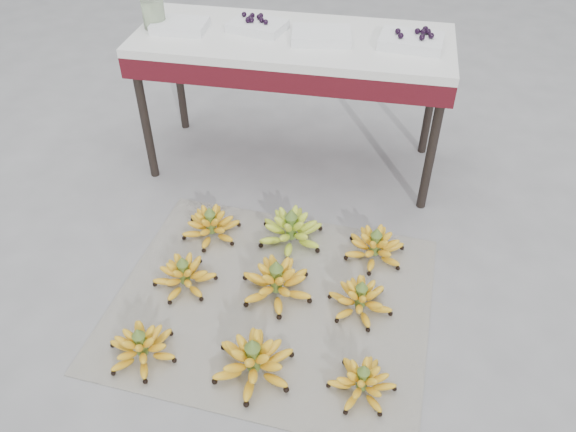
% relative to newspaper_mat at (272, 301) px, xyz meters
% --- Properties ---
extents(ground, '(60.00, 60.00, 0.00)m').
position_rel_newspaper_mat_xyz_m(ground, '(0.01, -0.05, -0.00)').
color(ground, slate).
rests_on(ground, ground).
extents(newspaper_mat, '(1.32, 1.13, 0.01)m').
position_rel_newspaper_mat_xyz_m(newspaper_mat, '(0.00, 0.00, 0.00)').
color(newspaper_mat, beige).
rests_on(newspaper_mat, ground).
extents(bunch_front_left, '(0.33, 0.33, 0.15)m').
position_rel_newspaper_mat_xyz_m(bunch_front_left, '(-0.41, -0.35, 0.06)').
color(bunch_front_left, yellow).
rests_on(bunch_front_left, newspaper_mat).
extents(bunch_front_center, '(0.39, 0.39, 0.18)m').
position_rel_newspaper_mat_xyz_m(bunch_front_center, '(0.01, -0.34, 0.06)').
color(bunch_front_center, yellow).
rests_on(bunch_front_center, newspaper_mat).
extents(bunch_front_right, '(0.26, 0.26, 0.14)m').
position_rel_newspaper_mat_xyz_m(bunch_front_right, '(0.39, -0.34, 0.05)').
color(bunch_front_right, yellow).
rests_on(bunch_front_right, newspaper_mat).
extents(bunch_mid_left, '(0.26, 0.26, 0.16)m').
position_rel_newspaper_mat_xyz_m(bunch_mid_left, '(-0.37, 0.02, 0.06)').
color(bunch_mid_left, yellow).
rests_on(bunch_mid_left, newspaper_mat).
extents(bunch_mid_center, '(0.39, 0.39, 0.18)m').
position_rel_newspaper_mat_xyz_m(bunch_mid_center, '(0.01, 0.05, 0.07)').
color(bunch_mid_center, yellow).
rests_on(bunch_mid_center, newspaper_mat).
extents(bunch_mid_right, '(0.33, 0.33, 0.16)m').
position_rel_newspaper_mat_xyz_m(bunch_mid_right, '(0.35, 0.03, 0.06)').
color(bunch_mid_right, yellow).
rests_on(bunch_mid_right, newspaper_mat).
extents(bunch_back_left, '(0.33, 0.33, 0.16)m').
position_rel_newspaper_mat_xyz_m(bunch_back_left, '(-0.35, 0.34, 0.06)').
color(bunch_back_left, yellow).
rests_on(bunch_back_left, newspaper_mat).
extents(bunch_back_center, '(0.34, 0.34, 0.18)m').
position_rel_newspaper_mat_xyz_m(bunch_back_center, '(0.01, 0.37, 0.06)').
color(bunch_back_center, '#88B434').
rests_on(bunch_back_center, newspaper_mat).
extents(bunch_back_right, '(0.28, 0.28, 0.16)m').
position_rel_newspaper_mat_xyz_m(bunch_back_right, '(0.39, 0.34, 0.06)').
color(bunch_back_right, yellow).
rests_on(bunch_back_right, newspaper_mat).
extents(vendor_table, '(1.47, 0.59, 0.70)m').
position_rel_newspaper_mat_xyz_m(vendor_table, '(-0.10, 0.98, 0.62)').
color(vendor_table, black).
rests_on(vendor_table, ground).
extents(tray_far_left, '(0.26, 0.19, 0.04)m').
position_rel_newspaper_mat_xyz_m(tray_far_left, '(-0.63, 0.95, 0.72)').
color(tray_far_left, silver).
rests_on(tray_far_left, vendor_table).
extents(tray_left, '(0.28, 0.23, 0.06)m').
position_rel_newspaper_mat_xyz_m(tray_left, '(-0.28, 1.02, 0.72)').
color(tray_left, silver).
rests_on(tray_left, vendor_table).
extents(tray_right, '(0.29, 0.23, 0.04)m').
position_rel_newspaper_mat_xyz_m(tray_right, '(0.03, 0.96, 0.72)').
color(tray_right, silver).
rests_on(tray_right, vendor_table).
extents(tray_far_right, '(0.29, 0.22, 0.07)m').
position_rel_newspaper_mat_xyz_m(tray_far_right, '(0.43, 0.98, 0.73)').
color(tray_far_right, silver).
rests_on(tray_far_right, vendor_table).
extents(glass_jar, '(0.14, 0.14, 0.13)m').
position_rel_newspaper_mat_xyz_m(glass_jar, '(-0.75, 0.96, 0.77)').
color(glass_jar, beige).
rests_on(glass_jar, vendor_table).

